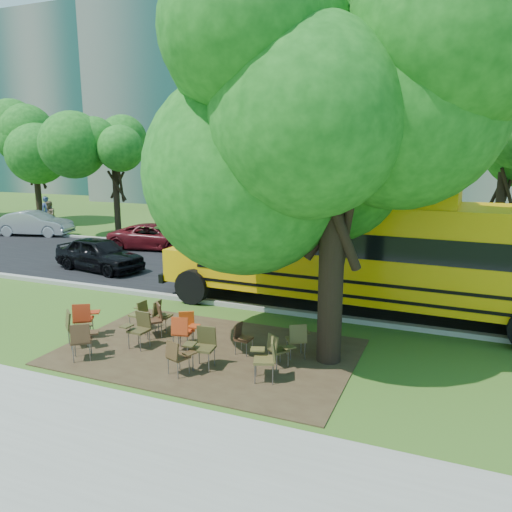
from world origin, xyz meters
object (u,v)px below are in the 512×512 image
at_px(chair_8, 140,312).
at_px(chair_14, 186,325).
at_px(chair_9, 154,317).
at_px(chair_5, 203,343).
at_px(main_tree, 336,126).
at_px(chair_4, 177,354).
at_px(chair_10, 161,313).
at_px(chair_13, 298,337).
at_px(bg_car_silver, 34,224).
at_px(chair_11, 183,330).
at_px(school_bus, 401,253).
at_px(chair_12, 242,336).
at_px(pedestrian_b, 50,216).
at_px(chair_3, 139,326).
at_px(chair_1, 75,325).
at_px(pedestrian_a, 47,212).
at_px(chair_7, 277,347).
at_px(black_car, 99,254).
at_px(chair_2, 82,337).
at_px(chair_0, 84,316).
at_px(bg_car_red, 156,237).
at_px(chair_6, 267,355).

height_order(chair_8, chair_14, chair_14).
bearing_deg(chair_9, chair_5, -165.23).
distance_m(main_tree, chair_4, 5.93).
bearing_deg(chair_5, chair_10, -43.81).
bearing_deg(main_tree, chair_8, 179.01).
xyz_separation_m(chair_13, bg_car_silver, (-19.30, 10.84, 0.16)).
height_order(chair_9, chair_11, same).
height_order(chair_8, chair_10, chair_10).
relative_size(main_tree, chair_9, 9.81).
distance_m(school_bus, chair_12, 5.51).
relative_size(chair_5, pedestrian_b, 0.53).
bearing_deg(chair_13, main_tree, -21.12).
relative_size(chair_5, chair_9, 1.05).
bearing_deg(chair_3, school_bus, -134.62).
bearing_deg(main_tree, chair_1, -165.05).
relative_size(chair_12, pedestrian_a, 0.39).
distance_m(chair_1, pedestrian_a, 21.88).
xyz_separation_m(main_tree, chair_3, (-4.52, -1.00, -4.75)).
bearing_deg(chair_7, black_car, -175.96).
xyz_separation_m(chair_2, chair_14, (1.69, 1.79, -0.06)).
xyz_separation_m(school_bus, chair_0, (-7.31, -4.91, -1.33)).
distance_m(chair_11, chair_12, 1.44).
relative_size(chair_1, chair_10, 1.12).
height_order(chair_2, chair_8, chair_2).
bearing_deg(bg_car_silver, pedestrian_b, 2.95).
distance_m(chair_0, chair_10, 1.96).
distance_m(chair_13, chair_14, 2.88).
height_order(chair_10, chair_13, chair_13).
xyz_separation_m(school_bus, chair_2, (-6.36, -6.06, -1.35)).
xyz_separation_m(chair_14, bg_car_silver, (-16.42, 11.06, 0.19)).
relative_size(chair_7, pedestrian_b, 0.44).
height_order(school_bus, pedestrian_a, school_bus).
bearing_deg(chair_13, chair_7, -144.22).
bearing_deg(pedestrian_a, chair_13, -104.45).
height_order(chair_1, chair_10, chair_1).
relative_size(school_bus, pedestrian_a, 6.97).
distance_m(chair_1, bg_car_red, 12.68).
relative_size(chair_2, bg_car_red, 0.20).
relative_size(chair_3, chair_12, 1.19).
xyz_separation_m(main_tree, chair_2, (-5.27, -2.15, -4.74)).
height_order(chair_6, black_car, black_car).
xyz_separation_m(chair_7, chair_14, (-2.61, 0.44, 0.03)).
bearing_deg(chair_5, chair_13, -151.32).
bearing_deg(school_bus, black_car, 175.50).
height_order(main_tree, chair_6, main_tree).
bearing_deg(chair_12, main_tree, 105.99).
distance_m(pedestrian_a, pedestrian_b, 1.63).
relative_size(chair_9, pedestrian_a, 0.46).
distance_m(chair_2, chair_10, 2.40).
distance_m(chair_9, pedestrian_b, 20.41).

